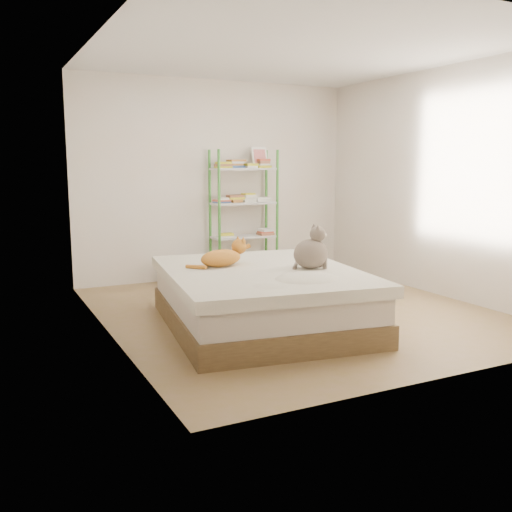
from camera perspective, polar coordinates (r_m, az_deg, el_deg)
room at (r=5.79m, az=4.00°, el=7.03°), size 3.81×4.21×2.61m
bed at (r=5.37m, az=0.46°, el=-4.19°), size 1.99×2.36×0.55m
orange_cat at (r=5.44m, az=-3.53°, el=0.01°), size 0.56×0.38×0.21m
grey_cat at (r=5.33m, az=5.49°, el=0.87°), size 0.39×0.33×0.40m
shelf_unit at (r=7.62m, az=-1.20°, el=4.53°), size 0.88×0.36×1.74m
cardboard_box at (r=6.55m, az=-0.15°, el=-2.41°), size 0.69×0.71×0.45m
white_bin at (r=7.35m, az=-7.48°, el=-1.37°), size 0.36×0.33×0.35m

